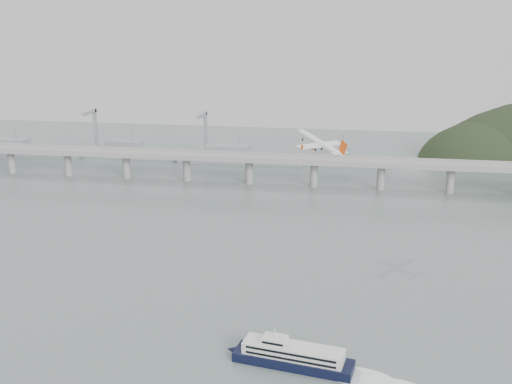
# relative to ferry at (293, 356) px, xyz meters

# --- Properties ---
(ground) EXTENTS (900.00, 900.00, 0.00)m
(ground) POSITION_rel_ferry_xyz_m (-31.26, 47.21, -3.75)
(ground) COLOR slate
(ground) RESTS_ON ground
(bridge) EXTENTS (800.00, 22.00, 23.90)m
(bridge) POSITION_rel_ferry_xyz_m (-32.41, 247.21, 13.90)
(bridge) COLOR gray
(bridge) RESTS_ON ground
(distant_fleet) EXTENTS (453.00, 60.90, 40.00)m
(distant_fleet) POSITION_rel_ferry_xyz_m (-186.61, 312.29, 2.47)
(distant_fleet) COLOR gray
(distant_fleet) RESTS_ON ground
(ferry) EXTENTS (73.10, 20.97, 13.83)m
(ferry) POSITION_rel_ferry_xyz_m (0.00, 0.00, 0.00)
(ferry) COLOR black
(ferry) RESTS_ON ground
(airliner) EXTENTS (30.53, 29.20, 12.98)m
(airliner) POSITION_rel_ferry_xyz_m (0.35, 121.98, 55.22)
(airliner) COLOR white
(airliner) RESTS_ON ground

